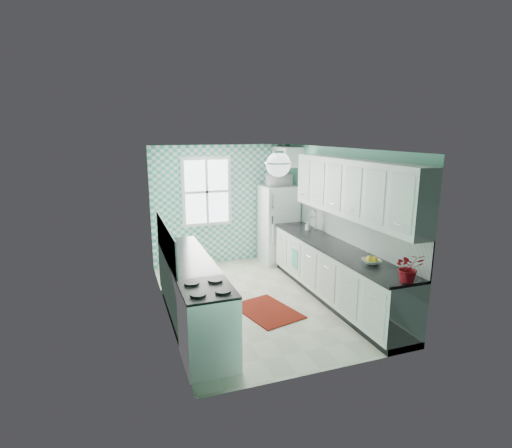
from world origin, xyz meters
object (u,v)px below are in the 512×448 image
object	(u,v)px
sink	(308,232)
fruit_bowl	(372,261)
ceiling_light	(278,164)
fridge	(278,224)
microwave	(279,180)
stove	(208,324)
potted_plant	(409,267)

from	to	relation	value
sink	fruit_bowl	distance (m)	1.98
ceiling_light	fridge	xyz separation A→B (m)	(1.11, 2.59, -1.50)
fridge	ceiling_light	bearing A→B (deg)	-115.65
ceiling_light	fruit_bowl	world-z (taller)	ceiling_light
sink	fruit_bowl	bearing A→B (deg)	-89.40
microwave	ceiling_light	bearing A→B (deg)	63.87
fridge	stove	bearing A→B (deg)	-127.25
ceiling_light	fridge	bearing A→B (deg)	66.82
sink	microwave	xyz separation A→B (m)	(-0.09, 1.19, 0.85)
potted_plant	sink	bearing A→B (deg)	89.91
sink	fruit_bowl	size ratio (longest dim) A/B	2.07
fridge	sink	bearing A→B (deg)	-87.94
fruit_bowl	potted_plant	bearing A→B (deg)	-90.00
fridge	microwave	bearing A→B (deg)	51.52
fridge	microwave	xyz separation A→B (m)	(0.00, 0.00, 0.96)
ceiling_light	microwave	bearing A→B (deg)	66.82
ceiling_light	microwave	size ratio (longest dim) A/B	0.73
fruit_bowl	sink	bearing A→B (deg)	89.88
fridge	sink	xyz separation A→B (m)	(0.09, -1.19, 0.11)
fridge	fruit_bowl	size ratio (longest dim) A/B	6.43
fruit_bowl	microwave	bearing A→B (deg)	91.63
stove	sink	size ratio (longest dim) A/B	1.78
ceiling_light	fruit_bowl	distance (m)	1.90
ceiling_light	microwave	xyz separation A→B (m)	(1.11, 2.59, -0.54)
fridge	fruit_bowl	world-z (taller)	fridge
stove	potted_plant	bearing A→B (deg)	-13.04
ceiling_light	stove	xyz separation A→B (m)	(-1.20, -0.73, -1.83)
stove	potted_plant	world-z (taller)	potted_plant
sink	microwave	size ratio (longest dim) A/B	1.11
fridge	microwave	world-z (taller)	microwave
fridge	sink	world-z (taller)	fridge
microwave	fruit_bowl	bearing A→B (deg)	88.68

